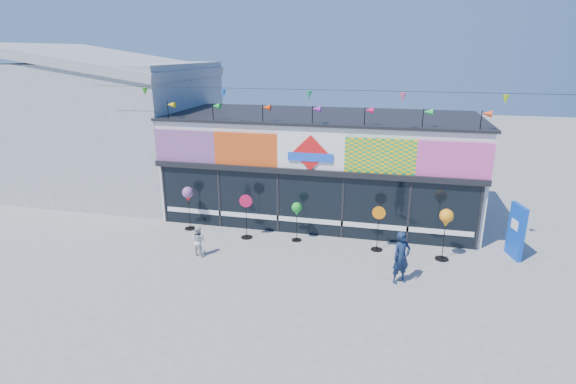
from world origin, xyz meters
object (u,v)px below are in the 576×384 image
(spinner_0, at_px, (188,196))
(spinner_1, at_px, (246,215))
(blue_sign, at_px, (516,231))
(spinner_2, at_px, (297,210))
(child, at_px, (198,241))
(spinner_4, at_px, (446,220))
(adult_man, at_px, (401,258))
(spinner_3, at_px, (378,227))

(spinner_0, xyz_separation_m, spinner_1, (2.38, -0.31, -0.47))
(blue_sign, xyz_separation_m, spinner_2, (-7.25, -0.34, 0.25))
(spinner_2, relative_size, child, 1.40)
(spinner_0, relative_size, spinner_1, 1.02)
(spinner_2, distance_m, child, 3.55)
(spinner_0, bearing_deg, spinner_4, -3.42)
(spinner_1, bearing_deg, blue_sign, 3.30)
(blue_sign, relative_size, adult_man, 1.14)
(spinner_2, bearing_deg, spinner_3, -3.28)
(spinner_3, distance_m, spinner_4, 2.20)
(spinner_1, distance_m, adult_man, 5.82)
(spinner_1, bearing_deg, spinner_4, -1.97)
(blue_sign, height_order, spinner_3, blue_sign)
(spinner_3, relative_size, spinner_4, 0.90)
(spinner_0, distance_m, spinner_4, 9.17)
(blue_sign, relative_size, spinner_2, 1.25)
(spinner_1, xyz_separation_m, child, (-1.08, -1.76, -0.35))
(spinner_0, bearing_deg, spinner_2, -1.83)
(spinner_2, height_order, child, spinner_2)
(spinner_4, height_order, child, spinner_4)
(child, bearing_deg, spinner_4, -151.89)
(spinner_1, bearing_deg, spinner_3, 0.21)
(spinner_1, relative_size, spinner_3, 1.04)
(spinner_1, xyz_separation_m, spinner_3, (4.66, 0.02, -0.04))
(blue_sign, bearing_deg, spinner_4, -175.46)
(spinner_3, bearing_deg, spinner_2, 176.72)
(spinner_1, height_order, spinner_3, spinner_1)
(blue_sign, relative_size, spinner_1, 1.10)
(spinner_0, xyz_separation_m, spinner_4, (9.15, -0.55, 0.05))
(child, bearing_deg, spinner_2, -129.13)
(spinner_3, bearing_deg, spinner_1, -179.79)
(blue_sign, distance_m, spinner_3, 4.43)
(blue_sign, xyz_separation_m, child, (-10.15, -2.28, -0.39))
(blue_sign, xyz_separation_m, spinner_4, (-2.29, -0.76, 0.49))
(spinner_1, height_order, spinner_2, spinner_1)
(blue_sign, height_order, spinner_1, blue_sign)
(spinner_0, xyz_separation_m, adult_man, (7.80, -2.43, -0.55))
(spinner_4, bearing_deg, child, -168.99)
(spinner_1, relative_size, child, 1.59)
(adult_man, bearing_deg, child, 140.24)
(blue_sign, height_order, spinner_2, blue_sign)
(spinner_0, height_order, spinner_1, spinner_0)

